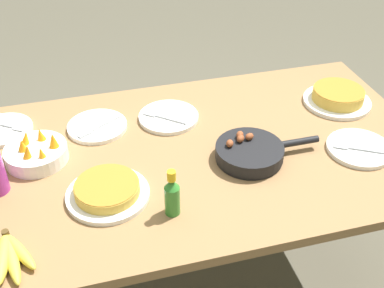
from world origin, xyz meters
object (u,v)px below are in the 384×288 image
Objects in this scene: banana_bunch at (10,256)px; empty_plate_near_front at (3,130)px; fruit_bowl_mango at (36,153)px; empty_plate_mid_edge at (97,126)px; skillet at (250,152)px; hot_sauce_bottle at (172,195)px; frittata_plate_center at (107,191)px; empty_plate_far_left at (359,148)px; empty_plate_far_right at (169,117)px; frittata_plate_side at (338,97)px.

banana_bunch is 0.63m from empty_plate_near_front.
fruit_bowl_mango is (0.12, -0.20, 0.02)m from empty_plate_near_front.
skillet is at bearing -33.46° from empty_plate_mid_edge.
hot_sauce_bottle is (0.38, -0.36, 0.04)m from fruit_bowl_mango.
fruit_bowl_mango reaches higher than frittata_plate_center.
banana_bunch is 0.88× the size of empty_plate_far_left.
empty_plate_far_right is (0.28, 0.37, -0.01)m from frittata_plate_center.
frittata_plate_center is 1.13× the size of empty_plate_far_right.
frittata_plate_side is 1.16m from fruit_bowl_mango.
empty_plate_mid_edge is (-0.48, 0.32, -0.02)m from skillet.
frittata_plate_side is 1.17× the size of empty_plate_far_right.
empty_plate_near_front is at bearing 94.11° from banana_bunch.
empty_plate_far_left is 1.10m from fruit_bowl_mango.
empty_plate_mid_edge is at bearing 175.61° from frittata_plate_side.
skillet is 0.38m from empty_plate_far_right.
empty_plate_mid_edge is at bearing 146.46° from skillet.
empty_plate_mid_edge is (0.33, -0.07, 0.00)m from empty_plate_near_front.
frittata_plate_center reaches higher than empty_plate_near_front.
frittata_plate_side is 1.21× the size of empty_plate_mid_edge.
empty_plate_far_left is (1.19, -0.44, -0.00)m from empty_plate_near_front.
empty_plate_far_left is 0.94m from empty_plate_mid_edge.
frittata_plate_center is at bearing -126.62° from empty_plate_far_right.
empty_plate_far_right is 0.50m from fruit_bowl_mango.
fruit_bowl_mango is at bearing 130.26° from frittata_plate_center.
banana_bunch is 1.32m from frittata_plate_side.
frittata_plate_side reaches higher than banana_bunch.
hot_sauce_bottle is (-0.69, -0.13, 0.06)m from empty_plate_far_left.
frittata_plate_center is at bearing -91.29° from empty_plate_mid_edge.
empty_plate_far_left is (-0.08, -0.30, -0.02)m from frittata_plate_side.
skillet is (0.77, 0.24, 0.01)m from banana_bunch.
banana_bunch is at bearing -170.74° from empty_plate_far_left.
fruit_bowl_mango reaches higher than frittata_plate_side.
banana_bunch reaches higher than empty_plate_far_left.
empty_plate_near_front is at bearing 131.67° from hot_sauce_bottle.
banana_bunch is 0.46m from hot_sauce_bottle.
banana_bunch is at bearing -135.22° from empty_plate_far_right.
hot_sauce_bottle reaches higher than skillet.
skillet reaches higher than empty_plate_mid_edge.
frittata_plate_side is at bearing 3.17° from fruit_bowl_mango.
frittata_plate_center is at bearing -162.06° from frittata_plate_side.
hot_sauce_bottle is (0.18, -0.12, 0.05)m from frittata_plate_center.
fruit_bowl_mango is (-1.07, 0.24, 0.02)m from empty_plate_far_left.
fruit_bowl_mango is (-0.48, -0.13, 0.02)m from empty_plate_far_right.
fruit_bowl_mango reaches higher than banana_bunch.
empty_plate_far_right is at bearing 174.51° from frittata_plate_side.
hot_sauce_bottle reaches higher than frittata_plate_side.
empty_plate_far_right is 1.09× the size of fruit_bowl_mango.
frittata_plate_side is at bearing 17.94° from frittata_plate_center.
empty_plate_far_right is (-0.21, 0.31, -0.02)m from skillet.
empty_plate_far_right is (-0.67, 0.06, -0.02)m from frittata_plate_side.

